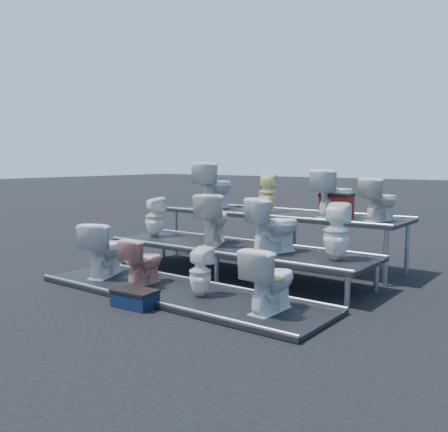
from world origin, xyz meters
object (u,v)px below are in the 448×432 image
Objects in this scene: toilet_3 at (270,279)px; toilet_7 at (336,232)px; toilet_0 at (104,249)px; toilet_2 at (200,272)px; toilet_8 at (215,185)px; toilet_10 at (334,193)px; red_crate at (337,207)px; step_stool at (135,299)px; toilet_1 at (143,261)px; toilet_5 at (213,219)px; toilet_9 at (267,193)px; toilet_4 at (154,217)px; toilet_11 at (380,199)px; toilet_6 at (274,225)px.

toilet_7 reaches higher than toilet_3.
toilet_2 is at bearing 157.48° from toilet_0.
toilet_10 is (2.40, 0.00, -0.05)m from toilet_8.
toilet_10 is 0.22m from red_crate.
toilet_1 is at bearing 124.70° from step_stool.
toilet_3 is at bearing 70.35° from toilet_7.
toilet_5 reaches higher than step_stool.
toilet_1 is 3.14m from red_crate.
red_crate reaches higher than toilet_2.
toilet_7 reaches higher than red_crate.
toilet_10 is at bearing 160.97° from toilet_9.
red_crate is (0.63, 2.59, 0.66)m from toilet_2.
toilet_3 is (2.87, 0.00, -0.03)m from toilet_0.
toilet_8 is at bearing -81.51° from toilet_4.
toilet_10 is 1.65× the size of red_crate.
toilet_5 is at bearing 63.49° from toilet_9.
toilet_11 reaches higher than toilet_0.
toilet_11 is at bearing -173.66° from toilet_5.
toilet_2 is 1.19× the size of step_stool.
toilet_1 is 1.25× the size of step_stool.
toilet_4 is at bearing 39.13° from toilet_10.
toilet_5 is 1.19× the size of toilet_9.
toilet_7 is 1.35m from toilet_11.
toilet_1 is at bearing 103.02° from toilet_8.
toilet_8 is 1.86× the size of red_crate.
toilet_2 is at bearing 175.28° from toilet_1.
toilet_6 is 1.70m from toilet_11.
toilet_8 reaches higher than toilet_0.
toilet_0 is 3.35m from toilet_7.
toilet_2 is 2.51m from toilet_4.
toilet_8 reaches higher than toilet_2.
toilet_9 is 1.24m from toilet_10.
toilet_0 is 1.07× the size of toilet_7.
toilet_11 is at bearing -105.49° from toilet_7.
red_crate is at bearing 175.79° from toilet_8.
toilet_0 is at bearing 55.51° from toilet_11.
toilet_4 is 2.68m from step_stool.
toilet_8 reaches higher than toilet_5.
toilet_9 reaches higher than red_crate.
toilet_8 reaches higher than toilet_1.
toilet_3 reaches higher than step_stool.
toilet_2 is at bearing 97.71° from toilet_5.
toilet_8 is (-0.80, 2.60, 0.91)m from toilet_1.
step_stool is (1.39, -0.69, -0.37)m from toilet_0.
toilet_0 is 1.84m from toilet_2.
toilet_11 is (1.98, 0.00, -0.01)m from toilet_9.
toilet_7 is at bearing -158.71° from toilet_6.
red_crate is (-0.59, 1.29, 0.19)m from toilet_7.
toilet_10 is at bearing -81.96° from toilet_6.
toilet_4 is 2.38m from toilet_6.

